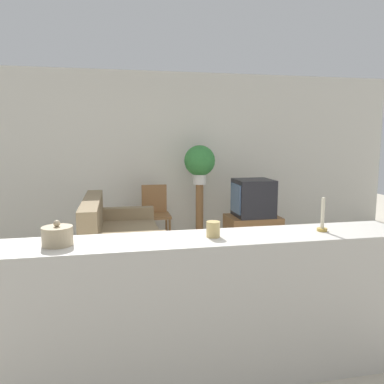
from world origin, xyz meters
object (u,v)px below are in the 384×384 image
(couch, at_px, (119,245))
(decorative_bowl, at_px, (57,236))
(wooden_chair, at_px, (155,211))
(potted_plant, at_px, (200,162))
(television, at_px, (253,198))

(couch, distance_m, decorative_bowl, 2.40)
(couch, height_order, wooden_chair, couch)
(potted_plant, bearing_deg, television, -33.08)
(couch, relative_size, wooden_chair, 1.88)
(wooden_chair, height_order, potted_plant, potted_plant)
(couch, bearing_deg, wooden_chair, 64.71)
(potted_plant, xyz_separation_m, decorative_bowl, (-1.65, -3.51, -0.21))
(couch, xyz_separation_m, television, (2.02, 0.78, 0.40))
(potted_plant, relative_size, decorative_bowl, 3.42)
(wooden_chair, distance_m, decorative_bowl, 3.64)
(couch, bearing_deg, decorative_bowl, -99.01)
(television, bearing_deg, decorative_bowl, -128.09)
(television, xyz_separation_m, decorative_bowl, (-2.38, -3.03, 0.32))
(decorative_bowl, bearing_deg, television, 51.91)
(wooden_chair, xyz_separation_m, decorative_bowl, (-0.93, -3.48, 0.55))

